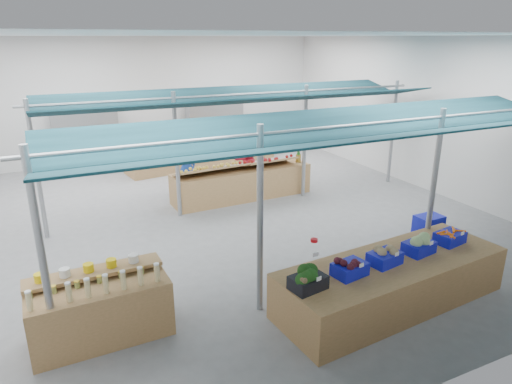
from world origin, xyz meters
TOP-DOWN VIEW (x-y plane):
  - floor at (0.00, 0.00)m, footprint 13.00×13.00m
  - hall at (0.00, 1.44)m, footprint 13.00×13.00m
  - pole_grid at (0.75, -1.75)m, footprint 10.00×4.60m
  - awnings at (0.75, -1.75)m, footprint 9.50×7.08m
  - back_shelving_left at (-2.50, 6.00)m, footprint 2.00×0.50m
  - back_shelving_right at (2.00, 6.00)m, footprint 2.00×0.50m
  - bottle_shelf at (-3.38, -3.64)m, footprint 1.94×1.20m
  - veg_counter at (1.02, -4.76)m, footprint 4.06×1.65m
  - fruit_counter at (0.91, 1.05)m, footprint 3.84×1.06m
  - far_counter at (1.08, 4.74)m, footprint 5.35×1.83m
  - crate_stack at (3.20, -3.37)m, footprint 0.57×0.41m
  - vendor_left at (-0.29, 2.15)m, footprint 0.57×0.39m
  - vendor_right at (1.51, 2.15)m, footprint 0.76×0.61m
  - crate_broccoli at (-0.68, -4.90)m, footprint 0.55×0.44m
  - crate_beets at (0.09, -4.84)m, footprint 0.55×0.44m
  - crate_celeriac at (0.80, -4.78)m, footprint 0.55×0.44m
  - crate_cabbage at (1.57, -4.71)m, footprint 0.55×0.44m
  - crate_carrots at (2.34, -4.65)m, footprint 0.55×0.44m
  - sparrow at (-0.84, -5.05)m, footprint 0.12×0.09m
  - pole_ribbon at (-0.12, -4.16)m, footprint 0.12×0.12m
  - apple_heap_yellow at (0.01, 0.92)m, footprint 1.95×0.85m
  - apple_heap_red at (1.68, 0.99)m, footprint 1.55×0.82m
  - pineapple at (2.64, 1.03)m, footprint 0.14×0.14m

SIDE VIEW (x-z plane):
  - floor at x=0.00m, z-range 0.00..0.00m
  - crate_stack at x=3.20m, z-range 0.00..0.67m
  - veg_counter at x=1.02m, z-range 0.00..0.77m
  - fruit_counter at x=0.91m, z-range 0.00..0.82m
  - bottle_shelf at x=-3.38m, z-range -0.10..1.03m
  - far_counter at x=1.08m, z-range 0.00..0.94m
  - vendor_left at x=-0.29m, z-range 0.00..1.52m
  - vendor_right at x=1.51m, z-range 0.00..1.52m
  - crate_carrots at x=2.34m, z-range 0.74..1.03m
  - crate_beets at x=0.09m, z-range 0.76..1.05m
  - crate_celeriac at x=0.80m, z-range 0.76..1.07m
  - crate_broccoli at x=-0.68m, z-range 0.75..1.10m
  - crate_cabbage at x=1.57m, z-range 0.75..1.10m
  - apple_heap_yellow at x=0.01m, z-range 0.85..1.12m
  - apple_heap_red at x=1.68m, z-range 0.85..1.12m
  - pineapple at x=2.64m, z-range 0.80..1.19m
  - back_shelving_left at x=-2.50m, z-range 0.00..2.00m
  - back_shelving_right at x=2.00m, z-range 0.00..2.00m
  - sparrow at x=-0.84m, z-range 0.96..1.07m
  - pole_ribbon at x=-0.12m, z-range 0.94..1.22m
  - pole_grid at x=0.75m, z-range 0.31..3.31m
  - hall at x=0.00m, z-range -3.85..9.15m
  - awnings at x=0.75m, z-range 2.63..2.93m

